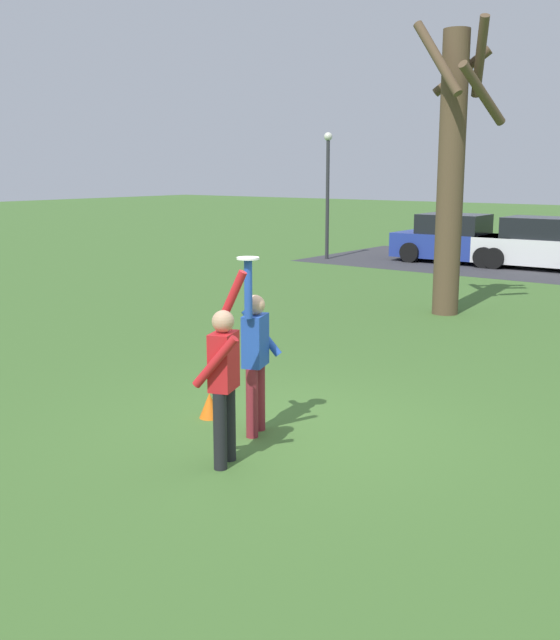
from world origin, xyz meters
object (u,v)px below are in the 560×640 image
(parked_car_white, at_px, (544,245))
(person_defender, at_px, (224,374))
(field_cone_orange, at_px, (210,405))
(frisbee_disc, at_px, (248,258))
(bare_tree_tall, at_px, (452,164))
(lamppost_by_lot, at_px, (328,183))
(parked_car_blue, at_px, (456,240))
(person_catcher, at_px, (255,352))

(parked_car_white, bearing_deg, person_defender, -83.48)
(person_defender, relative_size, field_cone_orange, 6.38)
(person_defender, xyz_separation_m, frisbee_disc, (-0.26, 0.72, 1.11))
(parked_car_white, bearing_deg, bare_tree_tall, -86.35)
(person_defender, bearing_deg, lamppost_by_lot, 10.44)
(person_defender, relative_size, lamppost_by_lot, 0.48)
(person_defender, distance_m, lamppost_by_lot, 18.69)
(person_defender, bearing_deg, parked_car_blue, -2.90)
(person_catcher, bearing_deg, person_defender, -0.00)
(person_catcher, distance_m, parked_car_blue, 17.69)
(parked_car_blue, bearing_deg, parked_car_white, -0.24)
(person_defender, bearing_deg, frisbee_disc, 0.00)
(parked_car_white, height_order, bare_tree_tall, bare_tree_tall)
(person_defender, height_order, parked_car_blue, person_defender)
(person_catcher, height_order, field_cone_orange, person_catcher)
(frisbee_disc, distance_m, bare_tree_tall, 8.69)
(bare_tree_tall, bearing_deg, frisbee_disc, -79.83)
(field_cone_orange, bearing_deg, lamppost_by_lot, 118.80)
(bare_tree_tall, relative_size, lamppost_by_lot, 1.41)
(person_catcher, distance_m, bare_tree_tall, 8.68)
(person_catcher, relative_size, person_defender, 1.02)
(parked_car_blue, xyz_separation_m, field_cone_orange, (4.32, -16.83, -0.57))
(person_catcher, xyz_separation_m, field_cone_orange, (-0.82, 0.10, -0.82))
(frisbee_disc, xyz_separation_m, bare_tree_tall, (-1.52, 8.49, 1.07))
(bare_tree_tall, height_order, lamppost_by_lot, bare_tree_tall)
(person_catcher, distance_m, person_defender, 0.99)
(parked_car_blue, xyz_separation_m, lamppost_by_lot, (-3.94, -1.79, 1.86))
(person_defender, bearing_deg, person_catcher, 0.00)
(frisbee_disc, distance_m, parked_car_white, 17.43)
(lamppost_by_lot, height_order, field_cone_orange, lamppost_by_lot)
(person_defender, relative_size, frisbee_disc, 8.17)
(person_catcher, relative_size, field_cone_orange, 6.50)
(person_catcher, xyz_separation_m, frisbee_disc, (0.08, -0.21, 1.11))
(bare_tree_tall, bearing_deg, person_defender, -79.03)
(person_catcher, xyz_separation_m, lamppost_by_lot, (-9.09, 15.13, 1.60))
(lamppost_by_lot, bearing_deg, person_defender, -59.60)
(person_defender, distance_m, frisbee_disc, 1.35)
(person_catcher, bearing_deg, bare_tree_tall, 169.95)
(bare_tree_tall, bearing_deg, parked_car_blue, 113.14)
(lamppost_by_lot, xyz_separation_m, field_cone_orange, (8.27, -15.04, -2.43))
(parked_car_blue, bearing_deg, field_cone_orange, -77.36)
(frisbee_disc, xyz_separation_m, lamppost_by_lot, (-9.16, 15.34, 0.49))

